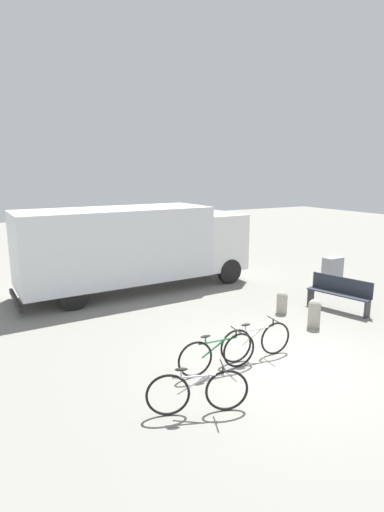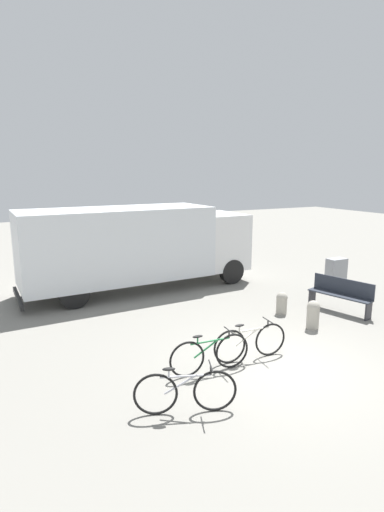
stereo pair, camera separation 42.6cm
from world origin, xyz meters
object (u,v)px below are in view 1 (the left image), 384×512
object	(u,v)px
bicycle_middle	(217,354)
bollard_near_bench	(314,312)
delivery_truck	(135,244)
bicycle_far	(256,341)
park_bench	(340,292)
utility_box	(332,272)
bicycle_near	(197,391)
bollard_far_bench	(282,301)

from	to	relation	value
bicycle_middle	bollard_near_bench	xyz separation A→B (m)	(3.56, 0.82, 0.01)
delivery_truck	bicycle_far	world-z (taller)	delivery_truck
bicycle_far	bollard_near_bench	size ratio (longest dim) A/B	2.31
bollard_near_bench	bicycle_far	bearing A→B (deg)	-164.00
delivery_truck	park_bench	bearing A→B (deg)	-49.36
park_bench	bicycle_far	bearing A→B (deg)	92.71
utility_box	delivery_truck	bearing A→B (deg)	153.57
park_bench	bicycle_near	xyz separation A→B (m)	(-6.30, -2.50, -0.15)
delivery_truck	utility_box	xyz separation A→B (m)	(6.25, -3.11, -1.07)
bicycle_near	utility_box	size ratio (longest dim) A/B	1.56
bollard_near_bench	bollard_far_bench	distance (m)	1.26
bicycle_middle	bicycle_far	xyz separation A→B (m)	(1.07, 0.11, 0.00)
delivery_truck	bicycle_near	size ratio (longest dim) A/B	4.87
bollard_far_bench	utility_box	distance (m)	3.63
bollard_far_bench	utility_box	xyz separation A→B (m)	(3.41, 1.22, 0.19)
delivery_truck	utility_box	bearing A→B (deg)	-28.16
bicycle_middle	bicycle_far	size ratio (longest dim) A/B	1.00
bicycle_near	bollard_near_bench	xyz separation A→B (m)	(4.63, 1.87, 0.01)
bollard_near_bench	bollard_far_bench	world-z (taller)	bollard_near_bench
bicycle_middle	delivery_truck	bearing A→B (deg)	88.14
delivery_truck	bicycle_far	bearing A→B (deg)	-88.54
bicycle_near	utility_box	distance (m)	9.14
bicycle_middle	utility_box	world-z (taller)	utility_box
delivery_truck	park_bench	distance (m)	6.78
bollard_far_bench	bicycle_near	bearing A→B (deg)	-146.01
bicycle_near	bicycle_far	world-z (taller)	same
bicycle_middle	bollard_far_bench	world-z (taller)	bicycle_middle
delivery_truck	bicycle_middle	bearing A→B (deg)	-98.14
bicycle_middle	bicycle_far	distance (m)	1.08
bicycle_near	bollard_far_bench	world-z (taller)	bicycle_near
bicycle_far	park_bench	bearing A→B (deg)	23.37
bicycle_middle	bicycle_far	world-z (taller)	same
park_bench	bicycle_middle	distance (m)	5.43
bicycle_middle	bollard_far_bench	size ratio (longest dim) A/B	2.71
bicycle_near	bollard_far_bench	distance (m)	5.58
bicycle_far	bollard_far_bench	size ratio (longest dim) A/B	2.71
bicycle_middle	bollard_near_bench	bearing A→B (deg)	17.54
bicycle_far	utility_box	xyz separation A→B (m)	(5.90, 3.19, 0.14)
bicycle_far	delivery_truck	bearing A→B (deg)	98.59
park_bench	utility_box	size ratio (longest dim) A/B	1.77
bicycle_far	utility_box	bearing A→B (deg)	33.78
utility_box	bicycle_near	bearing A→B (deg)	-151.64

